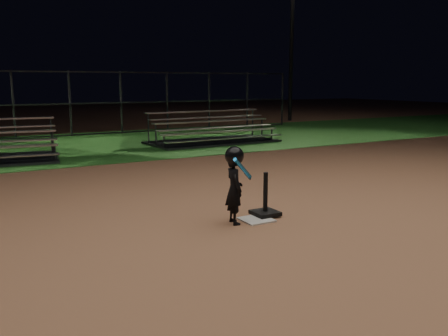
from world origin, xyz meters
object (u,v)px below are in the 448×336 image
light_pole_right (293,26)px  home_plate (256,220)px  batting_tee (265,207)px  child_batter (234,183)px  bleacher_right (213,136)px

light_pole_right → home_plate: bearing=-128.8°
batting_tee → child_batter: size_ratio=0.58×
home_plate → light_pole_right: (12.00, 14.94, 4.93)m
home_plate → child_batter: (-0.37, 0.03, 0.60)m
light_pole_right → bleacher_right: bearing=-142.0°
light_pole_right → child_batter: bearing=-129.7°
bleacher_right → light_pole_right: 11.40m
home_plate → batting_tee: batting_tee is taller
home_plate → bleacher_right: (3.82, 8.56, 0.21)m
home_plate → light_pole_right: size_ratio=0.05×
home_plate → batting_tee: (0.24, 0.12, 0.13)m
child_batter → light_pole_right: 19.85m
batting_tee → bleacher_right: bleacher_right is taller
bleacher_right → child_batter: bearing=-118.3°
batting_tee → bleacher_right: bearing=67.0°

